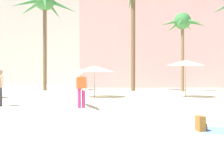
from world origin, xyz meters
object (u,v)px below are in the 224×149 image
(backpack, at_px, (200,124))
(palm_tree_right, at_px, (44,7))
(cafe_umbrella_2, at_px, (184,63))
(cafe_umbrella_0, at_px, (93,69))
(person_near_right, at_px, (81,88))
(palm_tree_center, at_px, (182,26))

(backpack, bearing_deg, palm_tree_right, 107.29)
(cafe_umbrella_2, distance_m, backpack, 11.68)
(cafe_umbrella_0, xyz_separation_m, cafe_umbrella_2, (6.16, 0.04, 0.41))
(palm_tree_right, xyz_separation_m, person_near_right, (4.92, -13.23, -6.92))
(cafe_umbrella_0, bearing_deg, cafe_umbrella_2, 0.33)
(palm_tree_center, relative_size, person_near_right, 2.45)
(backpack, bearing_deg, person_near_right, 117.75)
(backpack, xyz_separation_m, person_near_right, (-3.85, 5.35, 0.72))
(palm_tree_right, bearing_deg, palm_tree_center, -6.76)
(cafe_umbrella_0, bearing_deg, backpack, -72.05)
(palm_tree_right, relative_size, person_near_right, 3.27)
(cafe_umbrella_0, relative_size, person_near_right, 0.94)
(palm_tree_center, height_order, palm_tree_right, palm_tree_right)
(cafe_umbrella_0, relative_size, cafe_umbrella_2, 1.08)
(cafe_umbrella_2, bearing_deg, palm_tree_center, 77.56)
(palm_tree_center, height_order, cafe_umbrella_2, palm_tree_center)
(cafe_umbrella_2, xyz_separation_m, backpack, (-2.54, -11.20, -2.11))
(cafe_umbrella_2, relative_size, backpack, 5.94)
(palm_tree_center, distance_m, palm_tree_right, 12.84)
(cafe_umbrella_2, bearing_deg, cafe_umbrella_0, -179.67)
(cafe_umbrella_2, height_order, person_near_right, cafe_umbrella_2)
(palm_tree_center, bearing_deg, cafe_umbrella_2, -102.44)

